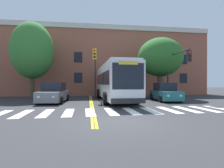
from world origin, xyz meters
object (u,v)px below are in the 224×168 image
Objects in this scene: car_white_behind_bus at (106,88)px; street_tree_curbside_small at (32,51)px; traffic_light_near_corner at (176,65)px; street_tree_curbside_large at (160,58)px; car_teal_far_lane at (165,93)px; car_grey_near_lane at (54,93)px; city_bus at (114,82)px; traffic_light_overhead at (95,64)px.

street_tree_curbside_small reaches higher than car_white_behind_bus.
street_tree_curbside_large is (-0.30, 3.19, 1.25)m from traffic_light_near_corner.
street_tree_curbside_small is (-13.75, 4.33, 4.60)m from car_teal_far_lane.
car_teal_far_lane is 0.66× the size of street_tree_curbside_large.
street_tree_curbside_large is at bearing 15.87° from car_grey_near_lane.
traffic_light_near_corner is at bearing -16.06° from street_tree_curbside_small.
car_teal_far_lane is (10.57, 0.03, -0.01)m from car_grey_near_lane.
traffic_light_near_corner is 15.65m from street_tree_curbside_small.
car_grey_near_lane is (-5.60, -1.05, -1.07)m from city_bus.
street_tree_curbside_small is at bearing 162.53° from car_teal_far_lane.
street_tree_curbside_large reaches higher than car_grey_near_lane.
street_tree_curbside_large is (0.88, 3.22, 3.96)m from car_teal_far_lane.
city_bus is at bearing 10.66° from car_grey_near_lane.
street_tree_curbside_large is (11.44, 3.25, 3.94)m from car_grey_near_lane.
city_bus is 2.49× the size of car_teal_far_lane.
traffic_light_near_corner is at bearing -84.54° from street_tree_curbside_large.
street_tree_curbside_large reaches higher than city_bus.
car_teal_far_lane is 0.56× the size of street_tree_curbside_small.
city_bus is 2.72m from traffic_light_overhead.
city_bus reaches higher than car_teal_far_lane.
street_tree_curbside_small is (-14.63, 1.11, 0.65)m from street_tree_curbside_large.
car_teal_far_lane is 0.87× the size of traffic_light_overhead.
traffic_light_near_corner is (5.97, -11.21, 2.52)m from car_white_behind_bus.
city_bus is 6.87m from street_tree_curbside_large.
street_tree_curbside_large reaches higher than traffic_light_overhead.
car_teal_far_lane is (4.97, -1.02, -1.09)m from city_bus.
traffic_light_near_corner is 0.95× the size of traffic_light_overhead.
car_grey_near_lane is 12.53m from street_tree_curbside_large.
traffic_light_overhead is (3.77, 1.92, 2.88)m from car_grey_near_lane.
car_grey_near_lane is at bearing -169.34° from city_bus.
street_tree_curbside_large is (5.66, -8.02, 3.77)m from car_white_behind_bus.
street_tree_curbside_small reaches higher than traffic_light_overhead.
car_white_behind_bus reaches higher than car_grey_near_lane.
traffic_light_near_corner is (6.15, -0.99, 1.62)m from city_bus.
car_grey_near_lane is at bearing -164.13° from street_tree_curbside_large.
traffic_light_overhead reaches higher than car_teal_far_lane.
car_grey_near_lane is 0.91× the size of traffic_light_near_corner.
street_tree_curbside_large is at bearing 95.46° from traffic_light_near_corner.
traffic_light_near_corner is at bearing 0.31° from car_grey_near_lane.
car_grey_near_lane is at bearing -179.83° from car_teal_far_lane.
traffic_light_near_corner is 3.44m from street_tree_curbside_large.
traffic_light_overhead is (-2.02, -9.36, 2.71)m from car_white_behind_bus.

